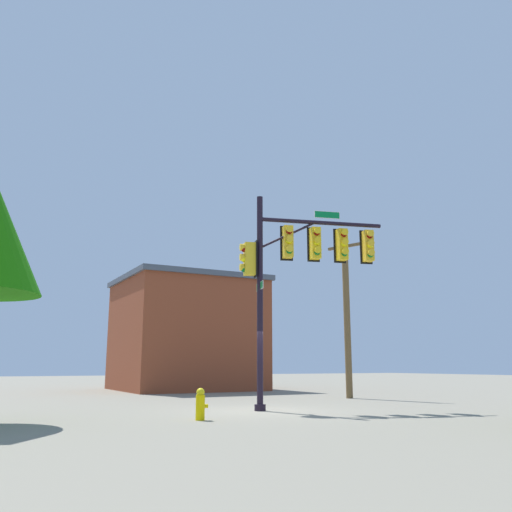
{
  "coord_description": "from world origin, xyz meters",
  "views": [
    {
      "loc": [
        -8.47,
        -15.45,
        1.44
      ],
      "look_at": [
        -0.27,
        -0.23,
        4.95
      ],
      "focal_mm": 37.61,
      "sensor_mm": 36.0,
      "label": 1
    }
  ],
  "objects": [
    {
      "name": "fire_hydrant",
      "position": [
        -2.81,
        -1.83,
        0.41
      ],
      "size": [
        0.33,
        0.24,
        0.83
      ],
      "color": "yellow",
      "rests_on": "ground_plane"
    },
    {
      "name": "signal_pole_assembly",
      "position": [
        1.42,
        -0.43,
        5.01
      ],
      "size": [
        4.95,
        1.88,
        7.09
      ],
      "color": "black",
      "rests_on": "ground_plane"
    },
    {
      "name": "utility_pole",
      "position": [
        6.57,
        3.85,
        3.82
      ],
      "size": [
        0.68,
        1.75,
        7.39
      ],
      "color": "brown",
      "rests_on": "ground_plane"
    },
    {
      "name": "ground_plane",
      "position": [
        0.0,
        0.0,
        0.0
      ],
      "size": [
        120.0,
        120.0,
        0.0
      ],
      "primitive_type": "plane",
      "color": "gray"
    },
    {
      "name": "brick_building",
      "position": [
        3.13,
        14.9,
        3.28
      ],
      "size": [
        7.83,
        7.84,
        6.53
      ],
      "color": "brown",
      "rests_on": "ground_plane"
    }
  ]
}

